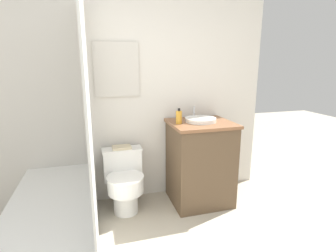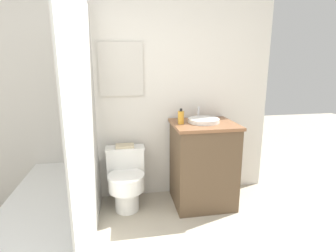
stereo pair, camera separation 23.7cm
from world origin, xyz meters
The scene contains 7 objects.
wall_back centered at (0.00, 2.10, 1.25)m, with size 3.01×0.07×2.50m.
shower_area centered at (-0.67, 1.28, 0.28)m, with size 0.64×1.59×1.98m.
toilet centered at (-0.10, 1.82, 0.32)m, with size 0.40×0.48×0.61m.
vanity centered at (0.69, 1.78, 0.43)m, with size 0.63×0.56×0.86m.
sink centered at (0.69, 1.80, 0.88)m, with size 0.31×0.35×0.13m.
soap_bottle centered at (0.45, 1.78, 0.93)m, with size 0.06×0.06×0.15m.
book_on_tank centered at (-0.10, 1.94, 0.62)m, with size 0.18×0.13×0.02m.
Camera 1 is at (-0.34, -0.59, 1.44)m, focal length 28.00 mm.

